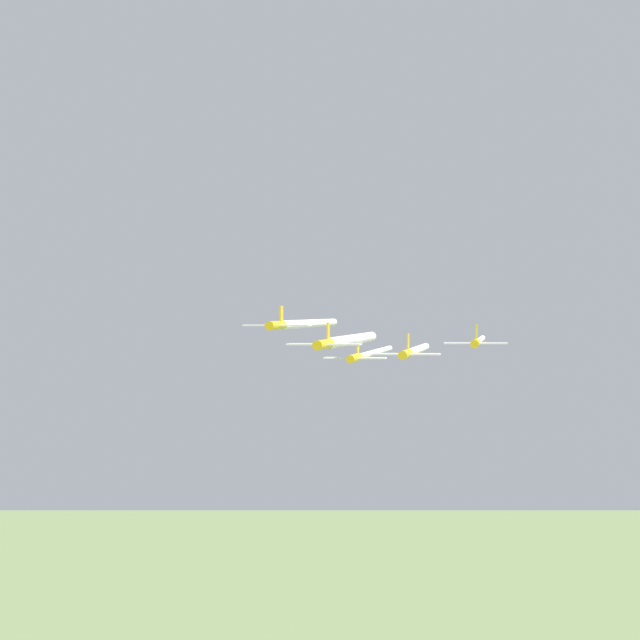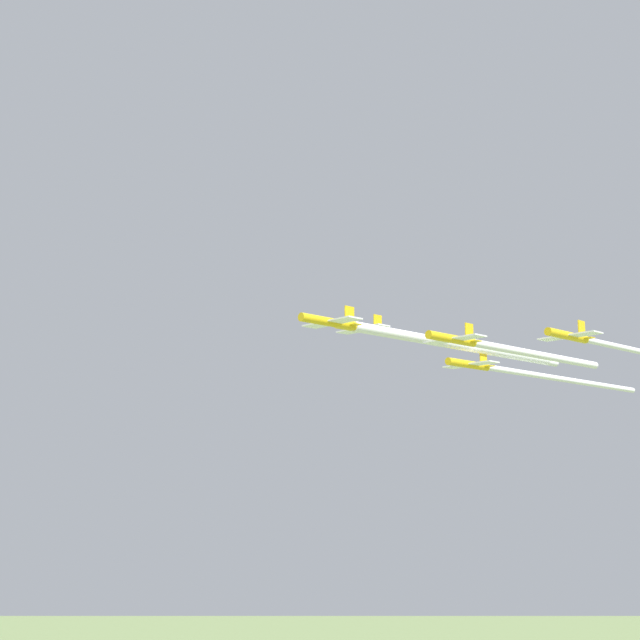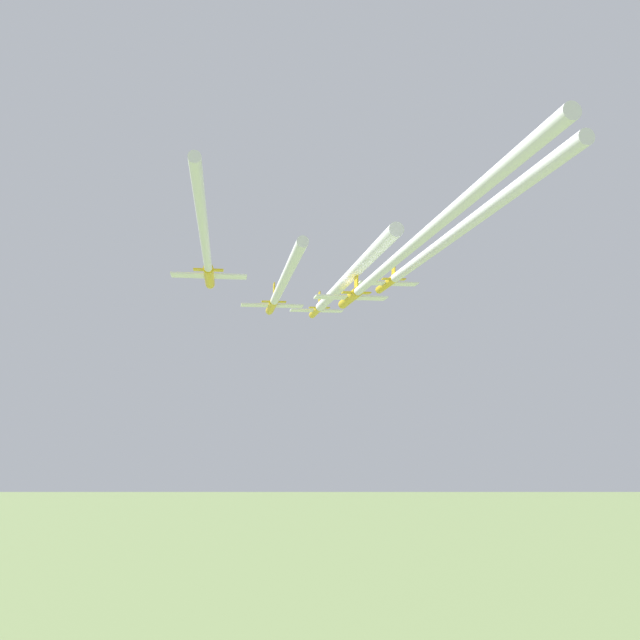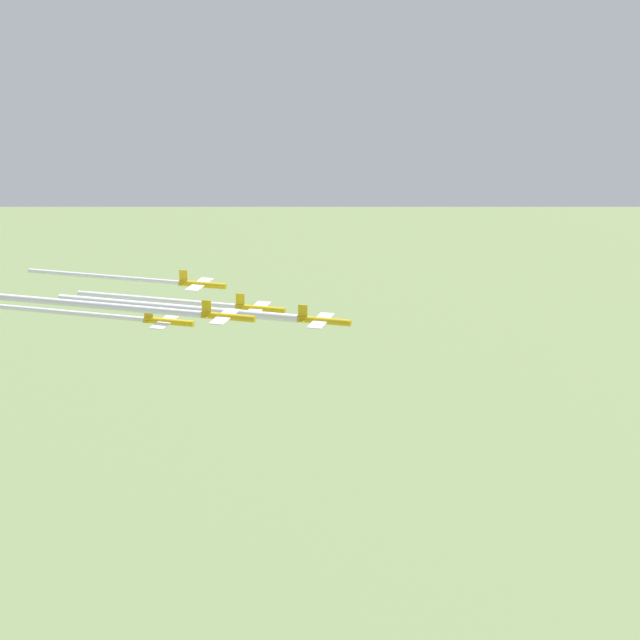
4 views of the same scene
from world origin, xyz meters
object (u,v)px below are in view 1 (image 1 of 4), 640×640
(jet_0, at_px, (324,344))
(jet_3, at_px, (476,343))
(jet_1, at_px, (406,354))
(jet_2, at_px, (277,325))
(jet_4, at_px, (355,358))

(jet_0, height_order, jet_3, jet_0)
(jet_0, bearing_deg, jet_1, -120.47)
(jet_2, bearing_deg, jet_0, 120.47)
(jet_2, distance_m, jet_4, 16.91)
(jet_0, distance_m, jet_4, 28.16)
(jet_4, bearing_deg, jet_2, 59.53)
(jet_1, distance_m, jet_3, 16.30)
(jet_0, xyz_separation_m, jet_1, (10.99, -11.99, -1.55))
(jet_0, bearing_deg, jet_2, -59.53)
(jet_1, bearing_deg, jet_0, 59.53)
(jet_3, distance_m, jet_4, 16.63)
(jet_0, distance_m, jet_3, 32.54)
(jet_0, xyz_separation_m, jet_3, (21.98, -23.98, -0.50))
(jet_0, distance_m, jet_2, 16.39)
(jet_3, xyz_separation_m, jet_4, (4.83, 15.77, -2.10))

